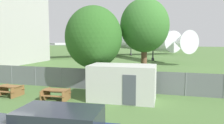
% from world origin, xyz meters
% --- Properties ---
extents(perimeter_fence, '(56.07, 0.07, 1.72)m').
position_xyz_m(perimeter_fence, '(0.00, 10.00, 0.86)').
color(perimeter_fence, slate).
rests_on(perimeter_fence, ground).
extents(airplane, '(30.24, 35.12, 10.99)m').
position_xyz_m(airplane, '(-4.74, 44.83, 3.63)').
color(airplane, silver).
rests_on(airplane, ground).
extents(portable_cabin, '(4.50, 2.53, 2.41)m').
position_xyz_m(portable_cabin, '(3.46, 7.64, 1.21)').
color(portable_cabin, silver).
rests_on(portable_cabin, ground).
extents(picnic_bench_near_cabin, '(1.87, 1.56, 0.76)m').
position_xyz_m(picnic_bench_near_cabin, '(-0.85, 6.29, 0.47)').
color(picnic_bench_near_cabin, brown).
rests_on(picnic_bench_near_cabin, ground).
extents(picnic_bench_open_grass, '(1.64, 1.41, 0.76)m').
position_xyz_m(picnic_bench_open_grass, '(-4.73, 6.39, 0.47)').
color(picnic_bench_open_grass, brown).
rests_on(picnic_bench_open_grass, ground).
extents(tree_near_hangar, '(4.71, 4.71, 6.88)m').
position_xyz_m(tree_near_hangar, '(0.31, 10.51, 4.27)').
color(tree_near_hangar, brown).
rests_on(tree_near_hangar, ground).
extents(tree_left_of_cabin, '(4.37, 4.37, 7.76)m').
position_xyz_m(tree_left_of_cabin, '(4.13, 13.23, 5.32)').
color(tree_left_of_cabin, brown).
rests_on(tree_left_of_cabin, ground).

